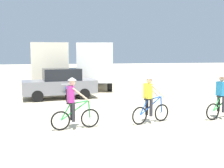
{
  "coord_description": "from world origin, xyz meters",
  "views": [
    {
      "loc": [
        -2.63,
        -9.62,
        2.63
      ],
      "look_at": [
        0.37,
        3.75,
        1.1
      ],
      "focal_mm": 43.89,
      "sensor_mm": 36.0,
      "label": 1
    }
  ],
  "objects_px": {
    "box_truck_white_box": "(96,63)",
    "bicycle_spare": "(66,93)",
    "sedan_parked": "(60,84)",
    "cyclist_near_camera": "(222,98)",
    "cyclist_orange_shirt": "(74,105)",
    "box_truck_cream_rv": "(53,63)",
    "cyclist_cowboy_hat": "(150,101)"
  },
  "relations": [
    {
      "from": "box_truck_white_box",
      "to": "bicycle_spare",
      "type": "distance_m",
      "value": 6.17
    },
    {
      "from": "sedan_parked",
      "to": "cyclist_near_camera",
      "type": "bearing_deg",
      "value": -46.92
    },
    {
      "from": "sedan_parked",
      "to": "cyclist_orange_shirt",
      "type": "height_order",
      "value": "cyclist_orange_shirt"
    },
    {
      "from": "cyclist_orange_shirt",
      "to": "sedan_parked",
      "type": "bearing_deg",
      "value": 91.98
    },
    {
      "from": "box_truck_white_box",
      "to": "sedan_parked",
      "type": "distance_m",
      "value": 5.74
    },
    {
      "from": "box_truck_cream_rv",
      "to": "cyclist_cowboy_hat",
      "type": "relative_size",
      "value": 3.78
    },
    {
      "from": "box_truck_cream_rv",
      "to": "box_truck_white_box",
      "type": "height_order",
      "value": "same"
    },
    {
      "from": "box_truck_cream_rv",
      "to": "cyclist_cowboy_hat",
      "type": "bearing_deg",
      "value": -73.65
    },
    {
      "from": "cyclist_cowboy_hat",
      "to": "cyclist_orange_shirt",
      "type": "bearing_deg",
      "value": -175.97
    },
    {
      "from": "cyclist_orange_shirt",
      "to": "bicycle_spare",
      "type": "bearing_deg",
      "value": 89.44
    },
    {
      "from": "bicycle_spare",
      "to": "box_truck_white_box",
      "type": "bearing_deg",
      "value": 63.93
    },
    {
      "from": "sedan_parked",
      "to": "cyclist_cowboy_hat",
      "type": "distance_m",
      "value": 7.29
    },
    {
      "from": "cyclist_orange_shirt",
      "to": "cyclist_near_camera",
      "type": "relative_size",
      "value": 1.0
    },
    {
      "from": "sedan_parked",
      "to": "bicycle_spare",
      "type": "bearing_deg",
      "value": -61.44
    },
    {
      "from": "sedan_parked",
      "to": "cyclist_near_camera",
      "type": "distance_m",
      "value": 9.03
    },
    {
      "from": "box_truck_cream_rv",
      "to": "cyclist_cowboy_hat",
      "type": "distance_m",
      "value": 12.28
    },
    {
      "from": "box_truck_cream_rv",
      "to": "cyclist_orange_shirt",
      "type": "distance_m",
      "value": 12.01
    },
    {
      "from": "bicycle_spare",
      "to": "cyclist_cowboy_hat",
      "type": "bearing_deg",
      "value": -65.09
    },
    {
      "from": "cyclist_orange_shirt",
      "to": "cyclist_near_camera",
      "type": "distance_m",
      "value": 5.94
    },
    {
      "from": "sedan_parked",
      "to": "bicycle_spare",
      "type": "relative_size",
      "value": 2.52
    },
    {
      "from": "sedan_parked",
      "to": "cyclist_orange_shirt",
      "type": "distance_m",
      "value": 6.8
    },
    {
      "from": "box_truck_white_box",
      "to": "cyclist_near_camera",
      "type": "bearing_deg",
      "value": -74.19
    },
    {
      "from": "cyclist_near_camera",
      "to": "box_truck_cream_rv",
      "type": "bearing_deg",
      "value": 118.98
    },
    {
      "from": "box_truck_white_box",
      "to": "cyclist_orange_shirt",
      "type": "height_order",
      "value": "box_truck_white_box"
    },
    {
      "from": "bicycle_spare",
      "to": "sedan_parked",
      "type": "bearing_deg",
      "value": 118.56
    },
    {
      "from": "sedan_parked",
      "to": "cyclist_near_camera",
      "type": "relative_size",
      "value": 2.4
    },
    {
      "from": "box_truck_cream_rv",
      "to": "box_truck_white_box",
      "type": "bearing_deg",
      "value": -5.54
    },
    {
      "from": "cyclist_cowboy_hat",
      "to": "bicycle_spare",
      "type": "height_order",
      "value": "cyclist_cowboy_hat"
    },
    {
      "from": "box_truck_cream_rv",
      "to": "sedan_parked",
      "type": "relative_size",
      "value": 1.58
    },
    {
      "from": "sedan_parked",
      "to": "bicycle_spare",
      "type": "xyz_separation_m",
      "value": [
        0.3,
        -0.54,
        -0.48
      ]
    },
    {
      "from": "box_truck_white_box",
      "to": "cyclist_orange_shirt",
      "type": "xyz_separation_m",
      "value": [
        -2.69,
        -11.63,
        -1.03
      ]
    },
    {
      "from": "box_truck_cream_rv",
      "to": "box_truck_white_box",
      "type": "xyz_separation_m",
      "value": [
        3.27,
        -0.32,
        0.0
      ]
    }
  ]
}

